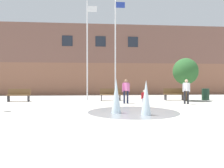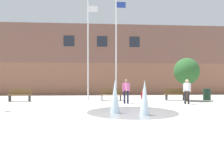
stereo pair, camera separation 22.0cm
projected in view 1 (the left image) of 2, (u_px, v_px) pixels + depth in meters
name	position (u px, v px, depth m)	size (l,w,h in m)	color
ground_plane	(125.00, 134.00, 6.08)	(100.00, 100.00, 0.00)	#B2ADA3
library_building	(100.00, 62.00, 26.27)	(36.00, 6.05, 7.59)	brown
splash_fountain	(131.00, 100.00, 9.93)	(4.36, 4.36, 1.58)	gray
park_bench_center	(19.00, 95.00, 15.81)	(1.60, 0.44, 0.91)	#28282D
park_bench_near_trashcan	(111.00, 94.00, 16.43)	(1.60, 0.44, 0.91)	#28282D
park_bench_far_right	(174.00, 94.00, 16.95)	(1.60, 0.44, 0.91)	#28282D
teen_by_trashcan	(126.00, 89.00, 14.38)	(0.50, 0.39, 1.59)	#1E233D
child_running	(144.00, 97.00, 12.06)	(0.31, 0.22, 0.99)	silver
adult_in_red	(186.00, 90.00, 14.09)	(0.50, 0.39, 1.59)	#28282D
flagpole_left	(88.00, 47.00, 16.84)	(0.80, 0.10, 7.69)	silver
flagpole_right	(116.00, 45.00, 17.04)	(0.80, 0.10, 8.06)	silver
trash_can	(205.00, 94.00, 17.00)	(0.56, 0.56, 0.90)	#193323
street_tree_near_building	(185.00, 72.00, 16.34)	(1.86, 1.86, 3.20)	brown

